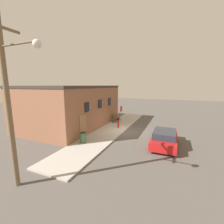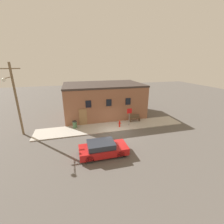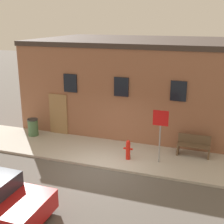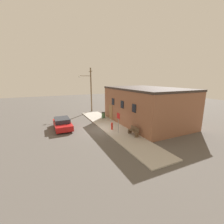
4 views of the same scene
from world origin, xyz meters
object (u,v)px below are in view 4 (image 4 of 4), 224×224
fire_hydrant (112,126)px  utility_pole (90,88)px  stop_sign (118,119)px  bench (134,131)px  parked_car (62,124)px  trash_bin (103,115)px

fire_hydrant → utility_pole: bearing=175.3°
stop_sign → bench: stop_sign is taller
fire_hydrant → parked_car: bearing=-121.6°
trash_bin → bench: bearing=1.5°
trash_bin → utility_pole: bearing=-178.1°
bench → trash_bin: (-7.98, -0.21, -0.00)m
parked_car → bench: bearing=48.3°
stop_sign → bench: size_ratio=1.62×
fire_hydrant → stop_sign: bearing=6.5°
fire_hydrant → parked_car: size_ratio=0.21×
trash_bin → utility_pole: utility_pole is taller
fire_hydrant → parked_car: (-3.17, -5.15, 0.09)m
utility_pole → parked_car: utility_pole is taller
fire_hydrant → stop_sign: (1.30, 0.15, 1.13)m
stop_sign → trash_bin: 6.86m
fire_hydrant → utility_pole: 11.76m
bench → utility_pole: bearing=-178.3°
stop_sign → trash_bin: (-6.70, 0.96, -1.12)m
trash_bin → fire_hydrant: bearing=-11.6°
stop_sign → parked_car: 7.01m
bench → trash_bin: bench is taller
stop_sign → utility_pole: size_ratio=0.29×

